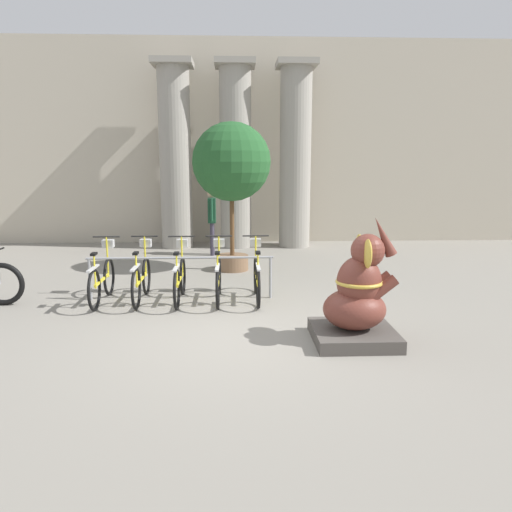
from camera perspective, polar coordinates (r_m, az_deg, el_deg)
The scene contains 14 objects.
ground_plane at distance 7.18m, azimuth -1.97°, elevation -8.99°, with size 60.00×60.00×0.00m, color gray.
building_facade at distance 15.37m, azimuth -2.37°, elevation 12.82°, with size 20.00×0.20×6.00m.
column_left at distance 14.46m, azimuth -9.22°, elevation 11.34°, with size 1.11×1.11×5.16m.
column_middle at distance 14.36m, azimuth -2.35°, elevation 11.47°, with size 1.11×1.11×5.16m.
column_right at distance 14.47m, azimuth 4.52°, elevation 11.44°, with size 1.11×1.11×5.16m.
bike_rack at distance 8.95m, azimuth -8.62°, elevation -1.20°, with size 3.30×0.05×0.77m.
bicycle_0 at distance 9.12m, azimuth -17.15°, elevation -2.46°, with size 0.48×1.69×1.10m.
bicycle_1 at distance 9.00m, azimuth -12.93°, elevation -2.41°, with size 0.48×1.69×1.10m.
bicycle_2 at distance 8.86m, azimuth -8.68°, elevation -2.48°, with size 0.48×1.69×1.10m.
bicycle_3 at distance 8.82m, azimuth -4.30°, elevation -2.43°, with size 0.48×1.69×1.10m.
bicycle_4 at distance 8.83m, azimuth 0.09°, elevation -2.39°, with size 0.48×1.69×1.10m.
elephant_statue at distance 6.90m, azimuth 11.55°, elevation -4.92°, with size 1.10×1.10×1.74m.
person_pedestrian at distance 13.14m, azimuth -5.06°, elevation 4.69°, with size 0.23×0.47×1.76m.
potted_tree at distance 11.14m, azimuth -2.81°, elevation 10.31°, with size 1.73×1.73×3.29m.
Camera 1 is at (-0.05, -6.76, 2.41)m, focal length 35.00 mm.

